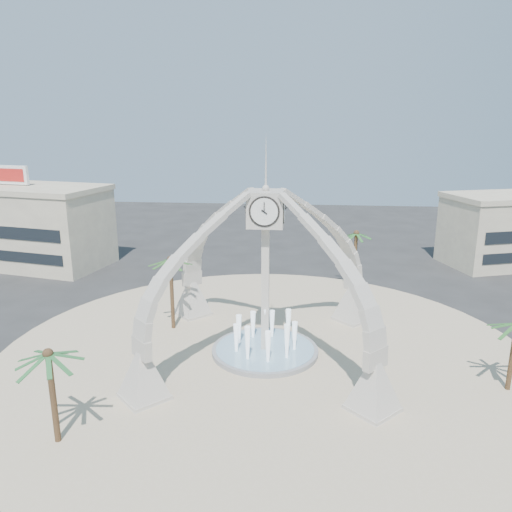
# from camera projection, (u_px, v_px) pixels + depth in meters

# --- Properties ---
(ground) EXTENTS (140.00, 140.00, 0.00)m
(ground) POSITION_uv_depth(u_px,v_px,m) (265.00, 353.00, 37.64)
(ground) COLOR #282828
(ground) RESTS_ON ground
(plaza) EXTENTS (40.00, 40.00, 0.06)m
(plaza) POSITION_uv_depth(u_px,v_px,m) (265.00, 353.00, 37.63)
(plaza) COLOR #BEA98D
(plaza) RESTS_ON ground
(clock_tower) EXTENTS (17.94, 17.94, 16.30)m
(clock_tower) POSITION_uv_depth(u_px,v_px,m) (265.00, 271.00, 35.94)
(clock_tower) COLOR #BAB1A5
(clock_tower) RESTS_ON ground
(fountain) EXTENTS (8.00, 8.00, 3.62)m
(fountain) POSITION_uv_depth(u_px,v_px,m) (265.00, 350.00, 37.56)
(fountain) COLOR gray
(fountain) RESTS_ON ground
(building_nw) EXTENTS (23.75, 13.73, 11.90)m
(building_nw) POSITION_uv_depth(u_px,v_px,m) (17.00, 224.00, 60.46)
(building_nw) COLOR beige
(building_nw) RESTS_ON ground
(palm_west) EXTENTS (3.48, 3.48, 6.70)m
(palm_west) POSITION_uv_depth(u_px,v_px,m) (170.00, 261.00, 40.61)
(palm_west) COLOR brown
(palm_west) RESTS_ON ground
(palm_north) EXTENTS (3.79, 3.79, 6.59)m
(palm_north) POSITION_uv_depth(u_px,v_px,m) (356.00, 234.00, 50.83)
(palm_north) COLOR brown
(palm_north) RESTS_ON ground
(palm_south) EXTENTS (4.06, 4.06, 5.93)m
(palm_south) POSITION_uv_depth(u_px,v_px,m) (48.00, 355.00, 25.91)
(palm_south) COLOR brown
(palm_south) RESTS_ON ground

